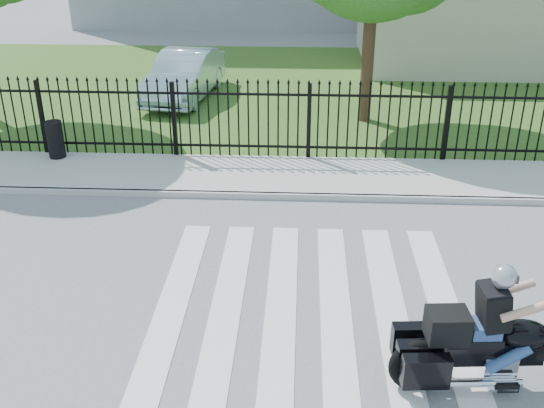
{
  "coord_description": "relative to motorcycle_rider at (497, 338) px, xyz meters",
  "views": [
    {
      "loc": [
        -0.15,
        -7.42,
        5.44
      ],
      "look_at": [
        -0.6,
        1.7,
        1.0
      ],
      "focal_mm": 42.0,
      "sensor_mm": 36.0,
      "label": 1
    }
  ],
  "objects": [
    {
      "name": "curb",
      "position": [
        -2.21,
        5.23,
        -0.66
      ],
      "size": [
        40.0,
        0.12,
        0.12
      ],
      "primitive_type": "cube",
      "color": "#ADAAA3",
      "rests_on": "ground"
    },
    {
      "name": "grass_strip",
      "position": [
        -2.21,
        13.23,
        -0.71
      ],
      "size": [
        40.0,
        12.0,
        0.02
      ],
      "primitive_type": "cube",
      "color": "#30581E",
      "rests_on": "ground"
    },
    {
      "name": "sidewalk",
      "position": [
        -2.21,
        6.23,
        -0.66
      ],
      "size": [
        40.0,
        2.0,
        0.12
      ],
      "primitive_type": "cube",
      "color": "#ADAAA3",
      "rests_on": "ground"
    },
    {
      "name": "ground",
      "position": [
        -2.21,
        1.23,
        -0.72
      ],
      "size": [
        120.0,
        120.0,
        0.0
      ],
      "primitive_type": "plane",
      "color": "slate",
      "rests_on": "ground"
    },
    {
      "name": "parked_car",
      "position": [
        -5.84,
        12.03,
        -0.03
      ],
      "size": [
        1.96,
        4.27,
        1.36
      ],
      "primitive_type": "imported",
      "rotation": [
        0.0,
        0.0,
        -0.13
      ],
      "color": "silver",
      "rests_on": "grass_strip"
    },
    {
      "name": "building_low",
      "position": [
        4.79,
        17.23,
        1.03
      ],
      "size": [
        10.0,
        6.0,
        3.5
      ],
      "primitive_type": "cube",
      "color": "beige",
      "rests_on": "ground"
    },
    {
      "name": "litter_bin",
      "position": [
        -7.86,
        6.93,
        -0.19
      ],
      "size": [
        0.46,
        0.46,
        0.83
      ],
      "primitive_type": "cylinder",
      "rotation": [
        0.0,
        0.0,
        -0.27
      ],
      "color": "black",
      "rests_on": "sidewalk"
    },
    {
      "name": "iron_fence",
      "position": [
        -2.21,
        7.23,
        0.18
      ],
      "size": [
        26.0,
        0.04,
        1.8
      ],
      "color": "black",
      "rests_on": "ground"
    },
    {
      "name": "motorcycle_rider",
      "position": [
        0.0,
        0.0,
        0.0
      ],
      "size": [
        2.68,
        0.93,
        1.77
      ],
      "rotation": [
        0.0,
        0.0,
        0.08
      ],
      "color": "black",
      "rests_on": "ground"
    },
    {
      "name": "crosswalk",
      "position": [
        -2.21,
        1.23,
        -0.72
      ],
      "size": [
        5.0,
        5.5,
        0.01
      ],
      "primitive_type": null,
      "color": "silver",
      "rests_on": "ground"
    }
  ]
}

